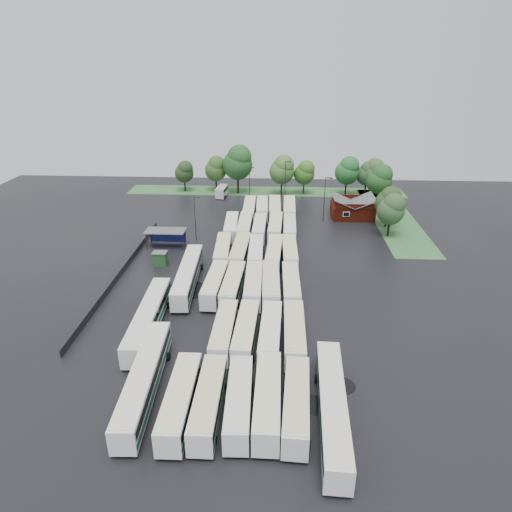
{
  "coord_description": "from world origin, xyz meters",
  "views": [
    {
      "loc": [
        6.1,
        -64.97,
        36.56
      ],
      "look_at": [
        2.0,
        12.0,
        2.5
      ],
      "focal_mm": 32.0,
      "sensor_mm": 36.0,
      "label": 1
    }
  ],
  "objects_px": {
    "brick_building": "(352,210)",
    "minibus": "(222,191)",
    "artic_bus_east": "(332,406)",
    "artic_bus_west_a": "(144,379)"
  },
  "relations": [
    {
      "from": "brick_building",
      "to": "minibus",
      "type": "bearing_deg",
      "value": 155.14
    },
    {
      "from": "brick_building",
      "to": "artic_bus_west_a",
      "type": "xyz_separation_m",
      "value": [
        -33.17,
        -65.73,
        0.18
      ]
    },
    {
      "from": "artic_bus_east",
      "to": "artic_bus_west_a",
      "type": "bearing_deg",
      "value": 173.17
    },
    {
      "from": "artic_bus_west_a",
      "to": "minibus",
      "type": "distance_m",
      "value": 81.54
    },
    {
      "from": "brick_building",
      "to": "artic_bus_east",
      "type": "height_order",
      "value": "brick_building"
    },
    {
      "from": "brick_building",
      "to": "minibus",
      "type": "relative_size",
      "value": 1.48
    },
    {
      "from": "minibus",
      "to": "brick_building",
      "type": "bearing_deg",
      "value": -19.18
    },
    {
      "from": "artic_bus_west_a",
      "to": "artic_bus_east",
      "type": "bearing_deg",
      "value": -11.89
    },
    {
      "from": "brick_building",
      "to": "minibus",
      "type": "height_order",
      "value": "brick_building"
    },
    {
      "from": "artic_bus_west_a",
      "to": "artic_bus_east",
      "type": "height_order",
      "value": "artic_bus_west_a"
    }
  ]
}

